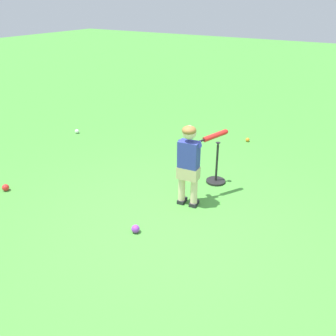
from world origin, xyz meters
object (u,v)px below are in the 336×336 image
at_px(play_ball_center_lawn, 77,131).
at_px(batting_tee, 216,176).
at_px(play_ball_behind_batter, 6,188).
at_px(play_ball_far_right, 248,140).
at_px(child_batter, 190,158).
at_px(play_ball_far_left, 136,229).

relative_size(play_ball_center_lawn, batting_tee, 0.13).
bearing_deg(batting_tee, play_ball_center_lawn, 82.47).
bearing_deg(play_ball_center_lawn, play_ball_behind_batter, -159.33).
relative_size(play_ball_far_right, play_ball_center_lawn, 0.89).
relative_size(child_batter, play_ball_far_right, 14.78).
bearing_deg(play_ball_far_right, batting_tee, -173.82).
distance_m(child_batter, batting_tee, 0.92).
xyz_separation_m(play_ball_far_right, play_ball_far_left, (-3.41, 0.05, 0.01)).
bearing_deg(play_ball_center_lawn, play_ball_far_left, -124.63).
xyz_separation_m(child_batter, play_ball_far_right, (2.52, 0.16, -0.61)).
bearing_deg(play_ball_far_right, play_ball_behind_batter, 148.63).
distance_m(play_ball_behind_batter, batting_tee, 2.97).
xyz_separation_m(play_ball_far_right, play_ball_behind_batter, (-3.58, 2.18, 0.01)).
height_order(play_ball_far_right, play_ball_far_left, play_ball_far_left).
bearing_deg(play_ball_far_left, play_ball_behind_batter, 94.55).
bearing_deg(child_batter, play_ball_far_right, 3.55).
distance_m(play_ball_far_left, batting_tee, 1.64).
xyz_separation_m(child_batter, play_ball_center_lawn, (1.16, 3.17, -0.61)).
height_order(play_ball_far_left, batting_tee, batting_tee).
bearing_deg(play_ball_far_right, child_batter, -176.45).
distance_m(child_batter, play_ball_far_left, 1.09).
height_order(play_ball_far_right, play_ball_center_lawn, play_ball_center_lawn).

